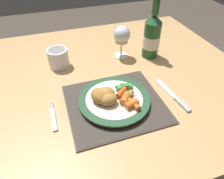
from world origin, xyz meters
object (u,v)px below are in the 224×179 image
Objects in this scene: fork at (53,117)px; drinking_cup at (58,58)px; table_knife at (175,97)px; dining_table at (94,95)px; bottle at (152,36)px; wine_glass at (122,36)px; dinner_plate at (114,100)px.

drinking_cup is at bearing 78.94° from fork.
drinking_cup reaches higher than table_knife.
drinking_cup is at bearing 130.33° from dining_table.
fork is 0.72× the size of table_knife.
bottle reaches higher than dining_table.
table_knife is 0.30m from bottle.
dining_table is at bearing -143.90° from wine_glass.
bottle reaches higher than dinner_plate.
wine_glass is 0.55× the size of bottle.
table_knife is 0.34m from wine_glass.
table_knife is 2.19× the size of drinking_cup.
drinking_cup is (0.06, 0.28, 0.04)m from fork.
dinner_plate is at bearing -63.25° from drinking_cup.
bottle reaches higher than fork.
fork is 0.29m from drinking_cup.
drinking_cup is (-0.14, 0.29, 0.02)m from dinner_plate.
bottle is at bearing -6.25° from drinking_cup.
bottle is 3.08× the size of drinking_cup.
dinner_plate is (0.04, -0.16, 0.11)m from dining_table.
dining_table is at bearing -49.67° from drinking_cup.
bottle is 0.40m from drinking_cup.
wine_glass is (0.16, 0.12, 0.19)m from dining_table.
drinking_cup is (-0.39, 0.04, -0.05)m from bottle.
table_knife is at bearing -98.48° from bottle.
fork is 0.41m from table_knife.
table_knife reaches higher than dining_table.
fork is at bearing -151.73° from bottle.
dining_table is 0.21m from drinking_cup.
bottle is (0.12, -0.03, -0.00)m from wine_glass.
wine_glass reaches higher than dining_table.
table_knife is 1.30× the size of wine_glass.
bottle is at bearing -15.45° from wine_glass.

